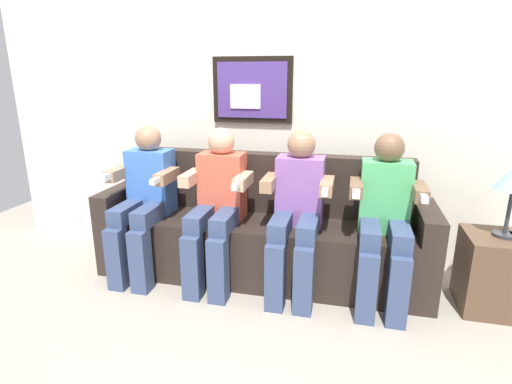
{
  "coord_description": "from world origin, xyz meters",
  "views": [
    {
      "loc": [
        0.62,
        -2.4,
        1.46
      ],
      "look_at": [
        0.0,
        0.15,
        0.7
      ],
      "focal_mm": 28.29,
      "sensor_mm": 36.0,
      "label": 1
    }
  ],
  "objects_px": {
    "couch": "(262,235)",
    "person_left_center": "(217,202)",
    "side_table_right": "(495,273)",
    "person_leftmost": "(144,196)",
    "person_right_center": "(297,208)",
    "person_rightmost": "(385,214)"
  },
  "relations": [
    {
      "from": "person_leftmost",
      "to": "person_left_center",
      "type": "distance_m",
      "value": 0.56
    },
    {
      "from": "couch",
      "to": "person_leftmost",
      "type": "xyz_separation_m",
      "value": [
        -0.85,
        -0.17,
        0.29
      ]
    },
    {
      "from": "person_left_center",
      "to": "person_leftmost",
      "type": "bearing_deg",
      "value": -179.95
    },
    {
      "from": "couch",
      "to": "person_leftmost",
      "type": "bearing_deg",
      "value": -168.72
    },
    {
      "from": "person_leftmost",
      "to": "side_table_right",
      "type": "distance_m",
      "value": 2.43
    },
    {
      "from": "person_left_center",
      "to": "person_right_center",
      "type": "distance_m",
      "value": 0.56
    },
    {
      "from": "person_rightmost",
      "to": "side_table_right",
      "type": "bearing_deg",
      "value": 4.98
    },
    {
      "from": "couch",
      "to": "person_rightmost",
      "type": "height_order",
      "value": "person_rightmost"
    },
    {
      "from": "person_left_center",
      "to": "side_table_right",
      "type": "height_order",
      "value": "person_left_center"
    },
    {
      "from": "person_left_center",
      "to": "person_right_center",
      "type": "relative_size",
      "value": 1.0
    },
    {
      "from": "couch",
      "to": "person_right_center",
      "type": "xyz_separation_m",
      "value": [
        0.28,
        -0.17,
        0.29
      ]
    },
    {
      "from": "person_left_center",
      "to": "side_table_right",
      "type": "xyz_separation_m",
      "value": [
        1.83,
        0.06,
        -0.36
      ]
    },
    {
      "from": "person_leftmost",
      "to": "person_left_center",
      "type": "relative_size",
      "value": 1.0
    },
    {
      "from": "person_leftmost",
      "to": "side_table_right",
      "type": "bearing_deg",
      "value": 1.47
    },
    {
      "from": "person_leftmost",
      "to": "person_right_center",
      "type": "relative_size",
      "value": 1.0
    },
    {
      "from": "person_right_center",
      "to": "person_rightmost",
      "type": "height_order",
      "value": "same"
    },
    {
      "from": "person_leftmost",
      "to": "person_right_center",
      "type": "xyz_separation_m",
      "value": [
        1.13,
        0.0,
        -0.0
      ]
    },
    {
      "from": "couch",
      "to": "person_rightmost",
      "type": "bearing_deg",
      "value": -11.28
    },
    {
      "from": "person_leftmost",
      "to": "person_rightmost",
      "type": "bearing_deg",
      "value": 0.0
    },
    {
      "from": "person_left_center",
      "to": "person_rightmost",
      "type": "bearing_deg",
      "value": -0.02
    },
    {
      "from": "person_rightmost",
      "to": "person_left_center",
      "type": "bearing_deg",
      "value": 179.98
    },
    {
      "from": "couch",
      "to": "person_left_center",
      "type": "bearing_deg",
      "value": -149.13
    }
  ]
}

